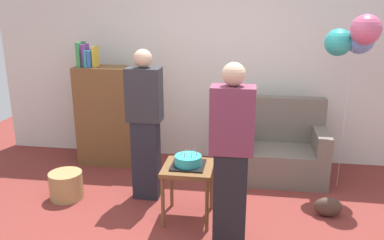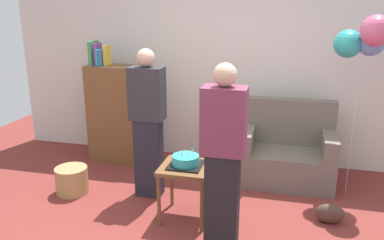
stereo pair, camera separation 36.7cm
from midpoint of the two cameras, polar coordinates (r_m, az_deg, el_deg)
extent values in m
plane|color=maroon|center=(3.82, 1.96, -16.35)|extent=(8.00, 8.00, 0.00)
cube|color=silver|center=(5.28, 6.88, 8.54)|extent=(6.00, 0.10, 2.70)
cube|color=#6B6056|center=(4.92, 15.43, -6.45)|extent=(1.10, 0.70, 0.40)
cube|color=#6B6056|center=(5.02, 15.81, -0.22)|extent=(1.10, 0.16, 0.56)
cube|color=#6B6056|center=(4.82, 10.13, -2.55)|extent=(0.16, 0.70, 0.24)
cube|color=#6B6056|center=(4.85, 21.27, -3.30)|extent=(0.16, 0.70, 0.24)
cube|color=brown|center=(5.32, -8.49, 0.82)|extent=(0.80, 0.36, 1.30)
cube|color=#38934C|center=(5.29, -12.07, 9.43)|extent=(0.05, 0.23, 0.30)
cube|color=#7F3D93|center=(5.27, -11.53, 9.30)|extent=(0.05, 0.17, 0.28)
cube|color=teal|center=(5.26, -11.06, 8.91)|extent=(0.03, 0.25, 0.21)
cube|color=#3366B7|center=(5.24, -10.65, 8.91)|extent=(0.04, 0.24, 0.21)
cube|color=gold|center=(5.22, -10.19, 9.15)|extent=(0.03, 0.17, 0.25)
cube|color=brown|center=(3.85, 1.83, -6.93)|extent=(0.48, 0.48, 0.04)
cylinder|color=brown|center=(3.83, -2.03, -11.68)|extent=(0.04, 0.04, 0.52)
cylinder|color=brown|center=(3.75, 4.30, -12.40)|extent=(0.04, 0.04, 0.52)
cylinder|color=brown|center=(4.19, -0.42, -9.06)|extent=(0.04, 0.04, 0.52)
cylinder|color=brown|center=(4.12, 5.33, -9.64)|extent=(0.04, 0.04, 0.52)
cube|color=black|center=(3.84, 1.84, -6.55)|extent=(0.32, 0.32, 0.02)
cylinder|color=#2DB2B7|center=(3.82, 1.84, -5.82)|extent=(0.26, 0.26, 0.09)
cylinder|color=#EA668C|center=(3.77, 3.13, -4.85)|extent=(0.01, 0.01, 0.06)
cylinder|color=#66B2E5|center=(3.85, 2.76, -4.45)|extent=(0.01, 0.01, 0.06)
cylinder|color=#F2CC4C|center=(3.85, 1.65, -4.52)|extent=(0.01, 0.01, 0.05)
cylinder|color=#EA668C|center=(3.80, 0.85, -4.73)|extent=(0.01, 0.01, 0.05)
cylinder|color=#EA668C|center=(3.75, 1.28, -5.08)|extent=(0.01, 0.01, 0.05)
cylinder|color=#F2CC4C|center=(3.73, 2.31, -5.16)|extent=(0.01, 0.01, 0.06)
cube|color=#23232D|center=(4.36, -3.83, -5.48)|extent=(0.28, 0.20, 0.88)
cube|color=#2D2D33|center=(4.15, -4.02, 3.79)|extent=(0.36, 0.22, 0.56)
sphere|color=#D1A889|center=(4.08, -4.12, 8.93)|extent=(0.19, 0.19, 0.19)
cube|color=black|center=(3.47, 7.46, -11.65)|extent=(0.28, 0.20, 0.88)
cube|color=#75334C|center=(3.20, 7.94, -0.19)|extent=(0.36, 0.22, 0.56)
sphere|color=#D1A889|center=(3.11, 8.21, 6.45)|extent=(0.19, 0.19, 0.19)
cylinder|color=#A88451|center=(4.66, -14.79, -8.43)|extent=(0.36, 0.36, 0.30)
ellipsoid|color=#473328|center=(4.24, 21.69, -12.49)|extent=(0.28, 0.14, 0.20)
cylinder|color=silver|center=(4.67, 24.39, -0.52)|extent=(0.00, 0.00, 1.64)
sphere|color=#2DADA8|center=(4.57, 23.79, 10.02)|extent=(0.30, 0.30, 0.30)
sphere|color=#668ED6|center=(4.62, 26.57, 10.14)|extent=(0.31, 0.31, 0.31)
sphere|color=#D65B84|center=(4.46, 27.26, 11.38)|extent=(0.32, 0.32, 0.32)
camera|label=1|loc=(0.18, -87.33, 0.79)|focal=36.98mm
camera|label=2|loc=(0.18, 92.67, -0.79)|focal=36.98mm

